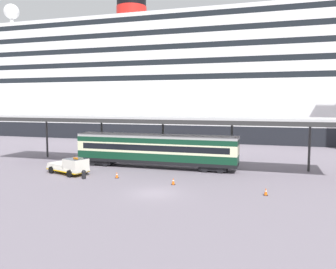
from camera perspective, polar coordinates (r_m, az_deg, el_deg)
The scene contains 9 objects.
ground_plane at distance 30.73m, azimuth -2.30°, elevation -9.78°, with size 400.00×400.00×0.00m, color slate.
cruise_ship at distance 82.18m, azimuth -2.03°, elevation 8.42°, with size 146.39×22.41×36.07m.
platform_canopy at distance 41.99m, azimuth -1.94°, elevation 2.71°, with size 44.73×5.83×6.33m.
train_carriage at distance 41.94m, azimuth -2.11°, elevation -2.48°, with size 20.11×2.81×4.11m.
service_truck at distance 39.73m, azimuth -16.01°, elevation -5.04°, with size 5.58×3.68×2.02m.
traffic_cone_near at distance 36.91m, azimuth -8.57°, elevation -6.70°, with size 0.36×0.36×0.71m.
traffic_cone_mid at distance 33.65m, azimuth 0.89°, elevation -7.82°, with size 0.36×0.36×0.71m.
traffic_cone_far at distance 31.06m, azimuth 16.07°, elevation -9.18°, with size 0.36×0.36×0.68m.
quay_bollard at distance 37.20m, azimuth -13.93°, elevation -6.44°, with size 0.48×0.48×0.96m.
Camera 1 is at (9.80, -28.00, 8.03)m, focal length 36.38 mm.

